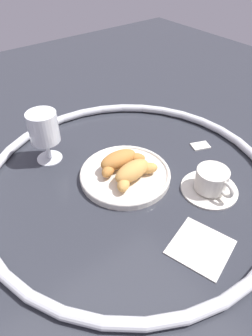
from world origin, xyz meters
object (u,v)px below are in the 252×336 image
coffee_cup_near (211,182)px  juice_glass_left (44,130)px  pastry_plate (126,174)px  croissant_large (120,160)px  croissant_small (134,172)px  sugar_packet (200,145)px  folded_napkin (201,247)px

coffee_cup_near → juice_glass_left: size_ratio=0.97×
pastry_plate → croissant_large: (-0.00, -0.02, 0.03)m
pastry_plate → croissant_small: croissant_small is taller
croissant_large → croissant_small: bearing=88.4°
croissant_large → juice_glass_left: juice_glass_left is taller
croissant_small → sugar_packet: croissant_small is taller
juice_glass_left → sugar_packet: juice_glass_left is taller
croissant_large → juice_glass_left: (0.12, -0.16, 0.05)m
croissant_large → coffee_cup_near: same height
pastry_plate → folded_napkin: (0.01, 0.26, -0.01)m
croissant_small → sugar_packet: (-0.25, -0.00, -0.03)m
croissant_small → juice_glass_left: bearing=-61.5°
croissant_small → juice_glass_left: juice_glass_left is taller
pastry_plate → coffee_cup_near: size_ratio=1.67×
coffee_cup_near → sugar_packet: coffee_cup_near is taller
croissant_large → croissant_small: size_ratio=1.00×
croissant_small → croissant_large: bearing=-91.6°
croissant_large → croissant_small: same height
croissant_large → sugar_packet: (-0.25, 0.05, -0.03)m
coffee_cup_near → sugar_packet: 0.18m
croissant_large → coffee_cup_near: size_ratio=1.01×
croissant_small → juice_glass_left: (0.12, -0.22, 0.05)m
pastry_plate → juice_glass_left: 0.24m
pastry_plate → sugar_packet: pastry_plate is taller
croissant_small → coffee_cup_near: (-0.13, 0.13, -0.01)m
croissant_small → coffee_cup_near: size_ratio=1.00×
coffee_cup_near → juice_glass_left: (0.25, -0.35, 0.07)m
juice_glass_left → folded_napkin: juice_glass_left is taller
croissant_small → coffee_cup_near: 0.18m
pastry_plate → croissant_small: 0.04m
coffee_cup_near → juice_glass_left: juice_glass_left is taller
coffee_cup_near → croissant_large: bearing=-54.8°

